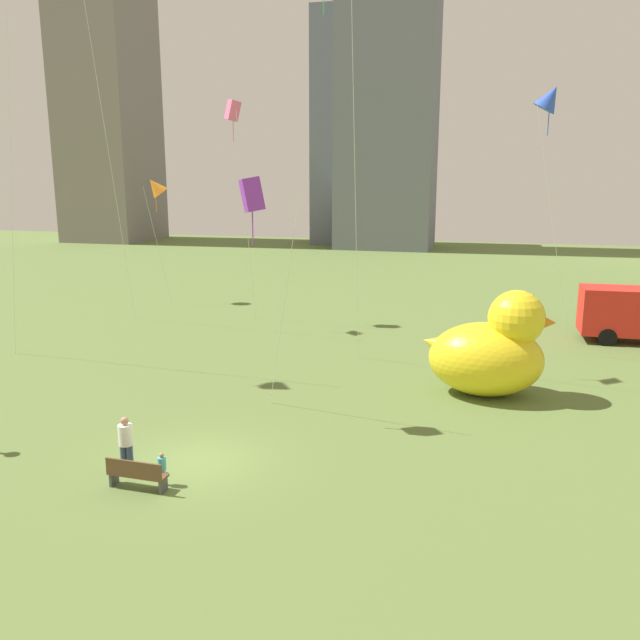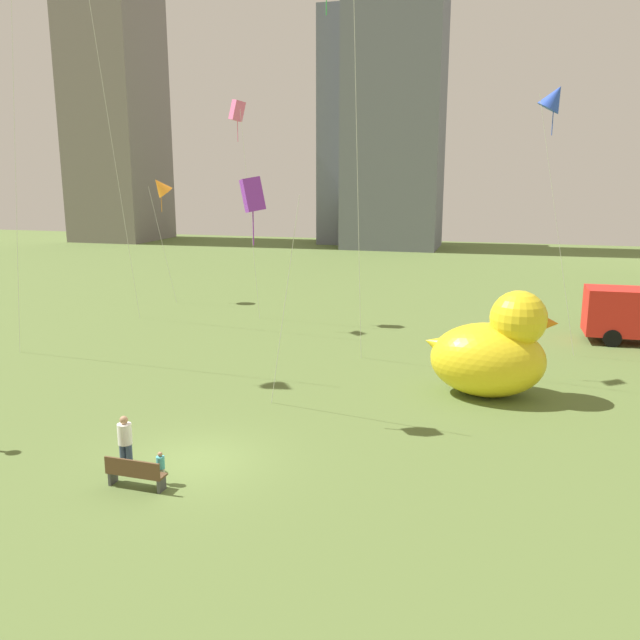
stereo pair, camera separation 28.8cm
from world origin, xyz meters
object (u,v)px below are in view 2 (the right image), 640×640
object	(u,v)px
person_child	(161,466)
kite_purple	(253,196)
kite_orange	(161,186)
kite_pink	(237,112)
kite_blue	(554,98)
person_adult	(125,440)
giant_inflatable_duck	(493,351)
park_bench	(135,472)

from	to	relation	value
person_child	kite_purple	distance (m)	9.31
person_child	kite_orange	distance (m)	29.33
kite_pink	kite_blue	xyz separation A→B (m)	(16.86, -2.74, 0.02)
person_adult	kite_purple	bearing A→B (deg)	66.65
kite_purple	person_adult	bearing A→B (deg)	-113.35
kite_orange	kite_pink	bearing A→B (deg)	-29.41
person_child	giant_inflatable_duck	xyz separation A→B (m)	(8.84, 10.42, 1.28)
person_child	person_adult	bearing A→B (deg)	159.62
person_adult	kite_orange	distance (m)	28.14
kite_blue	kite_orange	size ratio (longest dim) A/B	1.50
person_adult	kite_blue	xyz separation A→B (m)	(12.32, 17.71, 11.10)
kite_pink	kite_orange	distance (m)	9.42
kite_orange	person_adult	bearing A→B (deg)	-64.22
person_child	giant_inflatable_duck	bearing A→B (deg)	49.69
kite_pink	kite_purple	xyz separation A→B (m)	(6.75, -15.33, -4.12)
person_adult	kite_purple	distance (m)	8.92
giant_inflatable_duck	kite_blue	bearing A→B (deg)	75.33
giant_inflatable_duck	kite_pink	bearing A→B (deg)	144.51
person_adult	person_child	xyz separation A→B (m)	(1.43, -0.53, -0.40)
park_bench	kite_orange	bearing A→B (deg)	116.50
kite_pink	kite_purple	bearing A→B (deg)	-66.22
person_child	kite_blue	world-z (taller)	kite_blue
person_adult	person_child	bearing A→B (deg)	-20.38
giant_inflatable_duck	kite_orange	distance (m)	27.24
kite_orange	person_child	bearing A→B (deg)	-62.09
park_bench	giant_inflatable_duck	distance (m)	14.43
kite_pink	kite_orange	size ratio (longest dim) A/B	1.49
giant_inflatable_duck	kite_purple	distance (m)	11.17
kite_pink	kite_purple	size ratio (longest dim) A/B	1.49
kite_blue	kite_purple	bearing A→B (deg)	-128.76
person_child	kite_pink	bearing A→B (deg)	105.90
giant_inflatable_duck	kite_purple	xyz separation A→B (m)	(-8.06, -4.77, 6.08)
person_adult	giant_inflatable_duck	bearing A→B (deg)	43.91
giant_inflatable_duck	kite_orange	size ratio (longest dim) A/B	0.60
person_child	kite_purple	world-z (taller)	kite_purple
kite_blue	kite_pink	bearing A→B (deg)	170.78
kite_blue	kite_purple	world-z (taller)	kite_blue
person_adult	kite_orange	bearing A→B (deg)	115.78
park_bench	person_child	world-z (taller)	person_child
kite_pink	kite_blue	size ratio (longest dim) A/B	0.99
kite_pink	kite_purple	distance (m)	17.25
park_bench	kite_pink	world-z (taller)	kite_pink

